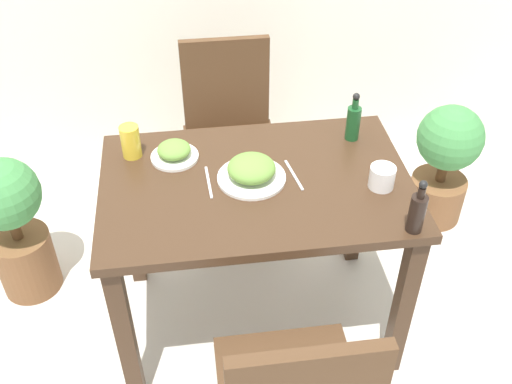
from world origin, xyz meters
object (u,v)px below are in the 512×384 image
object	(u,v)px
sauce_bottle	(353,121)
potted_plant_left	(14,224)
juice_glass	(131,141)
chair_far	(229,129)
potted_plant_right	(445,160)
condiment_bottle	(417,211)
drink_cup	(382,177)
food_plate	(252,171)
side_plate	(174,152)

from	to	relation	value
sauce_bottle	potted_plant_left	xyz separation A→B (m)	(-1.36, 0.11, -0.45)
juice_glass	sauce_bottle	distance (m)	0.83
juice_glass	potted_plant_left	distance (m)	0.70
chair_far	potted_plant_right	distance (m)	1.04
sauce_bottle	potted_plant_right	size ratio (longest dim) A/B	0.31
chair_far	condiment_bottle	world-z (taller)	condiment_bottle
drink_cup	juice_glass	xyz separation A→B (m)	(-0.85, 0.30, 0.02)
food_plate	condiment_bottle	size ratio (longest dim) A/B	1.23
juice_glass	sauce_bottle	xyz separation A→B (m)	(0.83, 0.00, 0.01)
chair_far	potted_plant_left	distance (m)	1.02
juice_glass	potted_plant_left	size ratio (longest dim) A/B	0.18
chair_far	juice_glass	world-z (taller)	chair_far
juice_glass	condiment_bottle	xyz separation A→B (m)	(0.89, -0.52, 0.01)
drink_cup	potted_plant_right	distance (m)	0.95
chair_far	potted_plant_left	bearing A→B (deg)	-158.28
side_plate	juice_glass	distance (m)	0.16
sauce_bottle	side_plate	bearing A→B (deg)	-176.67
potted_plant_left	sauce_bottle	bearing A→B (deg)	-4.42
condiment_bottle	potted_plant_left	size ratio (longest dim) A/B	0.29
chair_far	food_plate	xyz separation A→B (m)	(0.02, -0.68, 0.27)
side_plate	condiment_bottle	size ratio (longest dim) A/B	0.89
side_plate	potted_plant_right	xyz separation A→B (m)	(1.26, 0.36, -0.43)
sauce_bottle	potted_plant_right	world-z (taller)	sauce_bottle
side_plate	potted_plant_right	bearing A→B (deg)	16.04
food_plate	drink_cup	distance (m)	0.45
juice_glass	chair_far	bearing A→B (deg)	50.31
drink_cup	sauce_bottle	xyz separation A→B (m)	(-0.02, 0.30, 0.04)
drink_cup	food_plate	bearing A→B (deg)	167.18
chair_far	sauce_bottle	xyz separation A→B (m)	(0.43, -0.48, 0.31)
potted_plant_right	juice_glass	bearing A→B (deg)	-167.07
drink_cup	side_plate	bearing A→B (deg)	159.57
drink_cup	condiment_bottle	bearing A→B (deg)	-80.19
side_plate	sauce_bottle	world-z (taller)	sauce_bottle
drink_cup	potted_plant_left	world-z (taller)	drink_cup
condiment_bottle	juice_glass	bearing A→B (deg)	149.59
chair_far	condiment_bottle	size ratio (longest dim) A/B	4.62
chair_far	juice_glass	xyz separation A→B (m)	(-0.40, -0.48, 0.29)
sauce_bottle	potted_plant_right	distance (m)	0.82
juice_glass	potted_plant_left	xyz separation A→B (m)	(-0.54, 0.11, -0.44)
sauce_bottle	chair_far	bearing A→B (deg)	131.89
chair_far	food_plate	world-z (taller)	chair_far
sauce_bottle	potted_plant_left	world-z (taller)	sauce_bottle
food_plate	sauce_bottle	xyz separation A→B (m)	(0.41, 0.20, 0.04)
juice_glass	drink_cup	bearing A→B (deg)	-19.28
food_plate	potted_plant_left	size ratio (longest dim) A/B	0.35
chair_far	juice_glass	size ratio (longest dim) A/B	7.26
potted_plant_right	sauce_bottle	bearing A→B (deg)	-151.12
side_plate	sauce_bottle	bearing A→B (deg)	3.33
sauce_bottle	potted_plant_left	distance (m)	1.44
condiment_bottle	potted_plant_left	world-z (taller)	condiment_bottle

